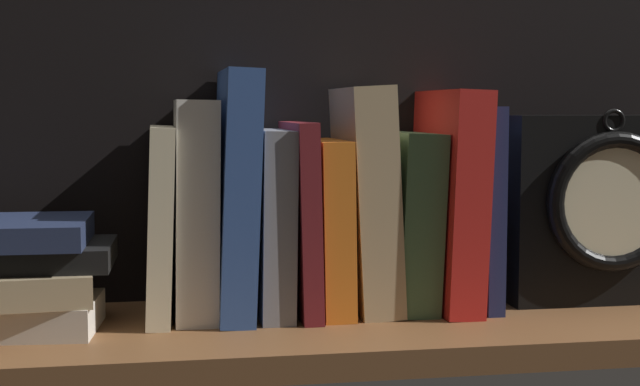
{
  "coord_description": "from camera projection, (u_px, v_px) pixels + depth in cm",
  "views": [
    {
      "loc": [
        -16.16,
        -87.41,
        20.2
      ],
      "look_at": [
        0.09,
        3.91,
        11.84
      ],
      "focal_mm": 52.7,
      "sensor_mm": 36.0,
      "label": 1
    }
  ],
  "objects": [
    {
      "name": "ground_plane",
      "position": [
        326.0,
        332.0,
        0.9
      ],
      "size": [
        92.6,
        25.51,
        2.5
      ],
      "primitive_type": "cube",
      "color": "brown"
    },
    {
      "name": "back_panel",
      "position": [
        306.0,
        122.0,
        1.01
      ],
      "size": [
        92.6,
        1.2,
        37.44
      ],
      "primitive_type": "cube",
      "color": "black",
      "rests_on": "ground_plane"
    },
    {
      "name": "book_cream_twain",
      "position": [
        160.0,
        222.0,
        0.91
      ],
      "size": [
        2.97,
        13.78,
        18.57
      ],
      "primitive_type": "cube",
      "rotation": [
        0.0,
        0.04,
        0.0
      ],
      "color": "beige",
      "rests_on": "ground_plane"
    },
    {
      "name": "book_white_catcher",
      "position": [
        195.0,
        209.0,
        0.91
      ],
      "size": [
        4.31,
        12.44,
        21.05
      ],
      "primitive_type": "cube",
      "rotation": [
        0.0,
        0.02,
        0.0
      ],
      "color": "silver",
      "rests_on": "ground_plane"
    },
    {
      "name": "book_blue_modern",
      "position": [
        236.0,
        193.0,
        0.92
      ],
      "size": [
        4.31,
        14.72,
        23.99
      ],
      "primitive_type": "cube",
      "rotation": [
        0.0,
        0.04,
        0.0
      ],
      "color": "#2D4C8E",
      "rests_on": "ground_plane"
    },
    {
      "name": "book_gray_chess",
      "position": [
        272.0,
        222.0,
        0.93
      ],
      "size": [
        3.43,
        13.49,
        18.18
      ],
      "primitive_type": "cube",
      "rotation": [
        0.0,
        0.02,
        0.0
      ],
      "color": "gray",
      "rests_on": "ground_plane"
    },
    {
      "name": "book_maroon_dawkins",
      "position": [
        300.0,
        217.0,
        0.93
      ],
      "size": [
        2.39,
        14.6,
        18.92
      ],
      "primitive_type": "cube",
      "rotation": [
        0.0,
        -0.02,
        0.0
      ],
      "color": "maroon",
      "rests_on": "ground_plane"
    },
    {
      "name": "book_orange_pandolfini",
      "position": [
        328.0,
        226.0,
        0.94
      ],
      "size": [
        3.33,
        13.28,
        17.15
      ],
      "primitive_type": "cube",
      "rotation": [
        0.0,
        -0.02,
        0.0
      ],
      "color": "orange",
      "rests_on": "ground_plane"
    },
    {
      "name": "book_tan_shortstories",
      "position": [
        366.0,
        199.0,
        0.94
      ],
      "size": [
        5.32,
        12.66,
        22.52
      ],
      "primitive_type": "cube",
      "rotation": [
        0.0,
        -0.05,
        0.0
      ],
      "color": "tan",
      "rests_on": "ground_plane"
    },
    {
      "name": "book_green_romantic",
      "position": [
        408.0,
        220.0,
        0.95
      ],
      "size": [
        4.8,
        12.14,
        17.96
      ],
      "primitive_type": "cube",
      "rotation": [
        0.0,
        0.04,
        0.0
      ],
      "color": "#476B44",
      "rests_on": "ground_plane"
    },
    {
      "name": "book_red_requiem",
      "position": [
        448.0,
        199.0,
        0.96
      ],
      "size": [
        4.46,
        15.29,
        22.1
      ],
      "primitive_type": "cube",
      "rotation": [
        0.0,
        0.04,
        0.0
      ],
      "color": "red",
      "rests_on": "ground_plane"
    },
    {
      "name": "book_navy_bierce",
      "position": [
        476.0,
        206.0,
        0.96
      ],
      "size": [
        1.79,
        12.69,
        20.4
      ],
      "primitive_type": "cube",
      "rotation": [
        0.0,
        -0.0,
        0.0
      ],
      "color": "#192147",
      "rests_on": "ground_plane"
    },
    {
      "name": "framed_clock",
      "position": [
        601.0,
        208.0,
        0.97
      ],
      "size": [
        19.52,
        6.86,
        20.19
      ],
      "color": "black",
      "rests_on": "ground_plane"
    },
    {
      "name": "book_stack_side",
      "position": [
        9.0,
        274.0,
        0.85
      ],
      "size": [
        19.2,
        14.11,
        10.12
      ],
      "color": "beige",
      "rests_on": "ground_plane"
    }
  ]
}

